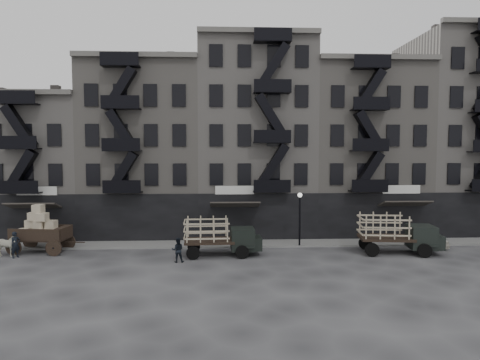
{
  "coord_description": "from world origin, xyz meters",
  "views": [
    {
      "loc": [
        -3.13,
        -30.16,
        7.58
      ],
      "look_at": [
        -1.6,
        4.0,
        5.19
      ],
      "focal_mm": 32.0,
      "sensor_mm": 36.0,
      "label": 1
    }
  ],
  "objects_px": {
    "wagon": "(39,225)",
    "pedestrian_west": "(15,245)",
    "car_east": "(428,238)",
    "horse": "(5,246)",
    "stake_truck_east": "(397,231)",
    "stake_truck_west": "(220,234)",
    "pedestrian_mid": "(178,250)"
  },
  "relations": [
    {
      "from": "horse",
      "to": "stake_truck_west",
      "type": "relative_size",
      "value": 0.34
    },
    {
      "from": "car_east",
      "to": "pedestrian_west",
      "type": "distance_m",
      "value": 30.98
    },
    {
      "from": "wagon",
      "to": "stake_truck_west",
      "type": "distance_m",
      "value": 13.5
    },
    {
      "from": "stake_truck_east",
      "to": "pedestrian_west",
      "type": "relative_size",
      "value": 3.25
    },
    {
      "from": "car_east",
      "to": "stake_truck_east",
      "type": "bearing_deg",
      "value": -153.23
    },
    {
      "from": "horse",
      "to": "stake_truck_east",
      "type": "distance_m",
      "value": 28.28
    },
    {
      "from": "stake_truck_east",
      "to": "pedestrian_west",
      "type": "bearing_deg",
      "value": -173.16
    },
    {
      "from": "car_east",
      "to": "pedestrian_mid",
      "type": "height_order",
      "value": "pedestrian_mid"
    },
    {
      "from": "pedestrian_west",
      "to": "stake_truck_east",
      "type": "bearing_deg",
      "value": -57.54
    },
    {
      "from": "horse",
      "to": "car_east",
      "type": "xyz_separation_m",
      "value": [
        31.76,
        2.06,
        -0.15
      ]
    },
    {
      "from": "pedestrian_west",
      "to": "car_east",
      "type": "bearing_deg",
      "value": -53.13
    },
    {
      "from": "pedestrian_mid",
      "to": "wagon",
      "type": "bearing_deg",
      "value": -21.19
    },
    {
      "from": "pedestrian_west",
      "to": "stake_truck_west",
      "type": "bearing_deg",
      "value": -57.63
    },
    {
      "from": "horse",
      "to": "pedestrian_west",
      "type": "height_order",
      "value": "pedestrian_west"
    },
    {
      "from": "horse",
      "to": "stake_truck_west",
      "type": "xyz_separation_m",
      "value": [
        15.3,
        -0.34,
        0.77
      ]
    },
    {
      "from": "horse",
      "to": "pedestrian_mid",
      "type": "xyz_separation_m",
      "value": [
        12.43,
        -2.05,
        0.04
      ]
    },
    {
      "from": "horse",
      "to": "pedestrian_mid",
      "type": "relative_size",
      "value": 1.12
    },
    {
      "from": "pedestrian_west",
      "to": "pedestrian_mid",
      "type": "bearing_deg",
      "value": -66.06
    },
    {
      "from": "wagon",
      "to": "pedestrian_west",
      "type": "relative_size",
      "value": 2.38
    },
    {
      "from": "stake_truck_east",
      "to": "wagon",
      "type": "bearing_deg",
      "value": -176.54
    },
    {
      "from": "horse",
      "to": "wagon",
      "type": "xyz_separation_m",
      "value": [
        1.9,
        1.24,
        1.22
      ]
    },
    {
      "from": "horse",
      "to": "pedestrian_mid",
      "type": "distance_m",
      "value": 12.6
    },
    {
      "from": "car_east",
      "to": "pedestrian_west",
      "type": "height_order",
      "value": "pedestrian_west"
    },
    {
      "from": "horse",
      "to": "stake_truck_west",
      "type": "height_order",
      "value": "stake_truck_west"
    },
    {
      "from": "stake_truck_west",
      "to": "horse",
      "type": "bearing_deg",
      "value": 176.67
    },
    {
      "from": "pedestrian_west",
      "to": "pedestrian_mid",
      "type": "height_order",
      "value": "pedestrian_west"
    },
    {
      "from": "wagon",
      "to": "pedestrian_west",
      "type": "bearing_deg",
      "value": -116.66
    },
    {
      "from": "stake_truck_east",
      "to": "car_east",
      "type": "distance_m",
      "value": 4.35
    },
    {
      "from": "wagon",
      "to": "pedestrian_west",
      "type": "distance_m",
      "value": 2.16
    },
    {
      "from": "stake_truck_west",
      "to": "car_east",
      "type": "distance_m",
      "value": 16.66
    },
    {
      "from": "pedestrian_mid",
      "to": "horse",
      "type": "bearing_deg",
      "value": -13.19
    },
    {
      "from": "horse",
      "to": "car_east",
      "type": "height_order",
      "value": "horse"
    }
  ]
}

